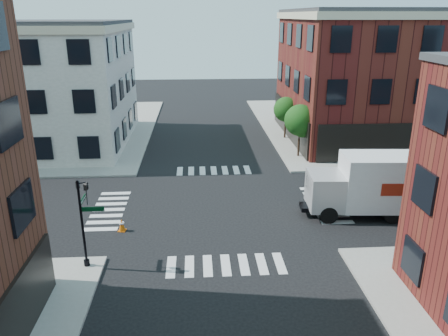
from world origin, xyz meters
TOP-DOWN VIEW (x-y plane):
  - ground at (0.00, 0.00)m, footprint 120.00×120.00m
  - sidewalk_ne at (21.00, 21.00)m, footprint 30.00×30.00m
  - sidewalk_nw at (-21.00, 21.00)m, footprint 30.00×30.00m
  - building_ne at (20.50, 16.00)m, footprint 25.00×16.00m
  - building_nw at (-19.00, 16.00)m, footprint 22.00×16.00m
  - tree_near at (7.56, 9.98)m, footprint 2.69×2.69m
  - tree_far at (7.56, 15.98)m, footprint 2.43×2.43m
  - signal_pole at (-6.72, -6.68)m, footprint 1.29×1.24m
  - box_truck at (9.76, -1.84)m, footprint 8.69×3.13m
  - traffic_cone at (-5.70, -2.95)m, footprint 0.49×0.49m

SIDE VIEW (x-z plane):
  - ground at x=0.00m, z-range 0.00..0.00m
  - sidewalk_ne at x=21.00m, z-range 0.00..0.15m
  - sidewalk_nw at x=-21.00m, z-range 0.00..0.15m
  - traffic_cone at x=-5.70m, z-range -0.01..0.75m
  - box_truck at x=9.76m, z-range 0.08..3.95m
  - signal_pole at x=-6.72m, z-range 0.56..5.16m
  - tree_far at x=7.56m, z-range 0.84..4.91m
  - tree_near at x=7.56m, z-range 0.91..5.41m
  - building_nw at x=-19.00m, z-range 0.00..11.00m
  - building_ne at x=20.50m, z-range 0.00..12.00m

